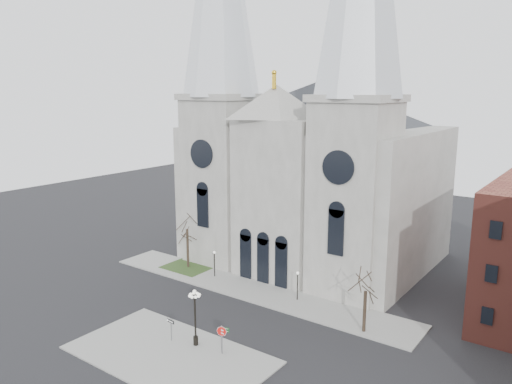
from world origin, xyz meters
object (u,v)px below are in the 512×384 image
Objects in this scene: one_way_sign at (171,326)px; street_name_sign at (222,337)px; globe_lamp at (195,311)px; stop_sign at (222,334)px.

street_name_sign is (5.19, 1.16, -0.00)m from one_way_sign.
globe_lamp reaches higher than street_name_sign.
stop_sign is at bearing -75.31° from street_name_sign.
street_name_sign is at bearing 8.35° from globe_lamp.
stop_sign is 1.19× the size of one_way_sign.
globe_lamp is at bearing 174.10° from street_name_sign.
one_way_sign is at bearing -162.60° from globe_lamp.
one_way_sign is 5.32m from street_name_sign.
street_name_sign reaches higher than one_way_sign.
globe_lamp is 2.45× the size of one_way_sign.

